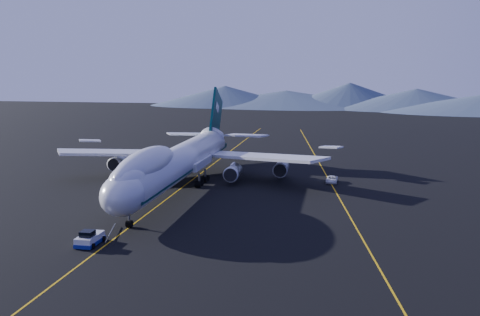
# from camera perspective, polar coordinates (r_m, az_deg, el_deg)

# --- Properties ---
(ground) EXTENTS (500.00, 500.00, 0.00)m
(ground) POSITION_cam_1_polar(r_m,az_deg,el_deg) (108.57, -6.42, -3.31)
(ground) COLOR black
(ground) RESTS_ON ground
(taxiway_line_main) EXTENTS (0.25, 220.00, 0.01)m
(taxiway_line_main) POSITION_cam_1_polar(r_m,az_deg,el_deg) (108.57, -6.42, -3.31)
(taxiway_line_main) COLOR #E0A80D
(taxiway_line_main) RESTS_ON ground
(taxiway_line_side) EXTENTS (28.08, 198.09, 0.01)m
(taxiway_line_side) POSITION_cam_1_polar(r_m,az_deg,el_deg) (113.71, 9.74, -2.80)
(taxiway_line_side) COLOR #E0A80D
(taxiway_line_side) RESTS_ON ground
(boeing_747) EXTENTS (59.62, 72.43, 19.37)m
(boeing_747) POSITION_cam_1_polar(r_m,az_deg,el_deg) (107.45, -6.47, -0.29)
(boeing_747) COLOR silver
(boeing_747) RESTS_ON ground
(pushback_tug) EXTENTS (2.87, 4.95, 2.15)m
(pushback_tug) POSITION_cam_1_polar(r_m,az_deg,el_deg) (77.71, -15.72, -8.39)
(pushback_tug) COLOR silver
(pushback_tug) RESTS_ON ground
(service_van) EXTENTS (2.59, 5.09, 1.38)m
(service_van) POSITION_cam_1_polar(r_m,az_deg,el_deg) (115.41, 9.77, -2.27)
(service_van) COLOR white
(service_van) RESTS_ON ground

